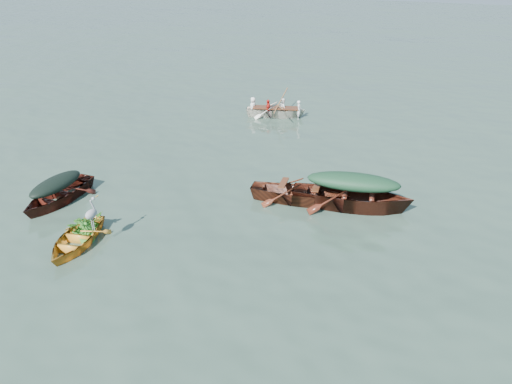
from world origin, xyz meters
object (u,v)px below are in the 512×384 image
green_tarp_boat (351,208)px  open_wooden_boat (299,202)px  yellow_dinghy (77,246)px  heron (92,219)px  dark_covered_boat (59,202)px  rowed_boat (276,117)px

green_tarp_boat → open_wooden_boat: green_tarp_boat is taller
yellow_dinghy → heron: size_ratio=3.25×
heron → green_tarp_boat: bearing=28.0°
dark_covered_boat → green_tarp_boat: bearing=20.2°
rowed_boat → open_wooden_boat: bearing=-170.3°
green_tarp_boat → dark_covered_boat: bearing=101.7°
open_wooden_boat → dark_covered_boat: bearing=105.5°
yellow_dinghy → dark_covered_boat: 2.90m
rowed_boat → heron: size_ratio=4.23×
open_wooden_boat → heron: heron is taller
rowed_boat → dark_covered_boat: bearing=147.7°
yellow_dinghy → green_tarp_boat: size_ratio=0.59×
dark_covered_boat → open_wooden_boat: (6.97, 3.02, 0.00)m
yellow_dinghy → dark_covered_boat: (-2.28, 1.79, 0.00)m
yellow_dinghy → open_wooden_boat: (4.69, 4.81, 0.00)m
yellow_dinghy → heron: heron is taller
open_wooden_boat → yellow_dinghy: bearing=127.8°
open_wooden_boat → rowed_boat: open_wooden_boat is taller
green_tarp_boat → open_wooden_boat: 1.61m
dark_covered_boat → heron: heron is taller
dark_covered_boat → heron: 3.36m
open_wooden_boat → rowed_boat: (-3.90, 7.90, 0.00)m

